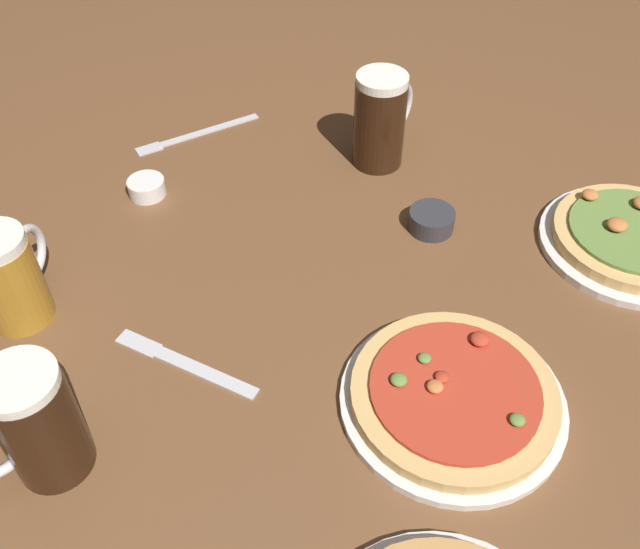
{
  "coord_description": "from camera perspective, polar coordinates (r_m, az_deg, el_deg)",
  "views": [
    {
      "loc": [
        0.28,
        -0.62,
        0.71
      ],
      "look_at": [
        0.0,
        0.0,
        0.02
      ],
      "focal_mm": 38.78,
      "sensor_mm": 36.0,
      "label": 1
    }
  ],
  "objects": [
    {
      "name": "ground_plane",
      "position": [
        0.99,
        0.0,
        -1.42
      ],
      "size": [
        2.4,
        2.4,
        0.03
      ],
      "primitive_type": "cube",
      "color": "brown"
    },
    {
      "name": "fork_left",
      "position": [
        1.29,
        -10.24,
        11.35
      ],
      "size": [
        0.15,
        0.2,
        0.01
      ],
      "color": "silver",
      "rests_on": "ground_plane"
    },
    {
      "name": "pizza_plate_near",
      "position": [
        0.86,
        10.94,
        -9.86
      ],
      "size": [
        0.27,
        0.27,
        0.05
      ],
      "color": "silver",
      "rests_on": "ground_plane"
    },
    {
      "name": "pizza_plate_far",
      "position": [
        1.13,
        24.24,
        2.75
      ],
      "size": [
        0.26,
        0.26,
        0.05
      ],
      "color": "silver",
      "rests_on": "ground_plane"
    },
    {
      "name": "ramekin_butter",
      "position": [
        1.07,
        9.18,
        4.43
      ],
      "size": [
        0.07,
        0.07,
        0.03
      ],
      "primitive_type": "cylinder",
      "color": "#333338",
      "rests_on": "ground_plane"
    },
    {
      "name": "beer_mug_dark",
      "position": [
        0.8,
        -22.52,
        -11.41
      ],
      "size": [
        0.1,
        0.13,
        0.16
      ],
      "color": "black",
      "rests_on": "ground_plane"
    },
    {
      "name": "beer_mug_amber",
      "position": [
        0.98,
        -24.26,
        -0.17
      ],
      "size": [
        0.08,
        0.14,
        0.14
      ],
      "color": "#B27A23",
      "rests_on": "ground_plane"
    },
    {
      "name": "ramekin_sauce",
      "position": [
        1.16,
        -14.11,
        6.99
      ],
      "size": [
        0.06,
        0.06,
        0.03
      ],
      "primitive_type": "cylinder",
      "color": "white",
      "rests_on": "ground_plane"
    },
    {
      "name": "beer_mug_pale",
      "position": [
        1.17,
        5.05,
        12.61
      ],
      "size": [
        0.09,
        0.14,
        0.16
      ],
      "color": "black",
      "rests_on": "ground_plane"
    },
    {
      "name": "knife_right",
      "position": [
        0.9,
        -11.13,
        -7.15
      ],
      "size": [
        0.21,
        0.03,
        0.01
      ],
      "color": "silver",
      "rests_on": "ground_plane"
    }
  ]
}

